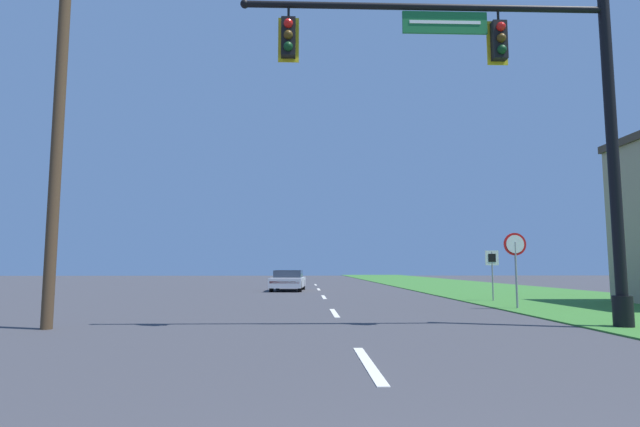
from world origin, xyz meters
TOP-DOWN VIEW (x-y plane):
  - grass_verge_right at (10.50, 30.00)m, footprint 10.00×110.00m
  - road_center_line at (0.00, 22.00)m, footprint 0.16×34.80m
  - signal_mast at (4.31, 10.01)m, footprint 9.10×0.47m
  - car_ahead at (-1.85, 28.58)m, footprint 2.10×4.48m
  - stop_sign at (6.17, 15.20)m, footprint 0.76×0.07m
  - route_sign_post at (6.79, 18.93)m, footprint 0.55×0.06m
  - utility_pole_near at (-6.75, 10.29)m, footprint 1.80×0.26m

SIDE VIEW (x-z plane):
  - road_center_line at x=0.00m, z-range 0.00..0.01m
  - grass_verge_right at x=10.50m, z-range 0.00..0.04m
  - car_ahead at x=-1.85m, z-range 0.01..1.20m
  - route_sign_post at x=6.79m, z-range 0.51..2.54m
  - stop_sign at x=6.17m, z-range 0.61..3.12m
  - utility_pole_near at x=-6.75m, z-range 0.16..10.14m
  - signal_mast at x=4.31m, z-range 0.93..9.44m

